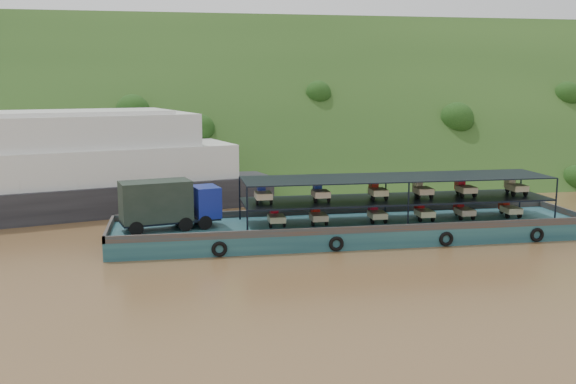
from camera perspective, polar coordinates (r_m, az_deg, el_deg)
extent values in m
plane|color=brown|center=(47.15, 3.04, -4.37)|extent=(160.00, 160.00, 0.00)
cube|color=#1B3513|center=(82.01, -2.65, 1.67)|extent=(140.00, 39.60, 39.60)
cube|color=#133643|center=(47.98, 5.59, -3.42)|extent=(35.00, 7.00, 1.20)
cube|color=#592D19|center=(51.01, 4.58, -1.64)|extent=(35.00, 0.20, 0.50)
cube|color=#592D19|center=(44.61, 6.78, -3.33)|extent=(35.00, 0.20, 0.50)
cube|color=#592D19|center=(55.05, 23.34, -1.57)|extent=(0.20, 7.00, 0.50)
cube|color=#592D19|center=(46.31, -15.64, -3.14)|extent=(0.20, 7.00, 0.50)
torus|color=black|center=(42.92, -6.12, -5.07)|extent=(1.06, 0.26, 1.06)
torus|color=black|center=(44.16, 4.32, -4.62)|extent=(1.06, 0.26, 1.06)
torus|color=black|center=(46.75, 13.89, -4.08)|extent=(1.06, 0.26, 1.06)
torus|color=black|center=(49.96, 21.27, -3.58)|extent=(1.06, 0.26, 1.06)
cylinder|color=black|center=(44.70, -13.36, -3.17)|extent=(1.06, 0.57, 1.00)
cylinder|color=black|center=(46.73, -13.80, -2.63)|extent=(1.06, 0.57, 1.00)
cylinder|color=black|center=(45.37, -9.11, -2.84)|extent=(1.06, 0.57, 1.00)
cylinder|color=black|center=(47.37, -9.73, -2.32)|extent=(1.06, 0.57, 1.00)
cylinder|color=black|center=(45.71, -7.40, -2.70)|extent=(1.06, 0.57, 1.00)
cylinder|color=black|center=(47.70, -8.09, -2.19)|extent=(1.06, 0.57, 1.00)
cube|color=black|center=(46.16, -10.40, -2.47)|extent=(7.14, 3.69, 0.20)
cube|color=navy|center=(46.55, -7.31, -0.83)|extent=(2.20, 2.73, 2.21)
cube|color=black|center=(46.72, -6.32, -0.28)|extent=(0.51, 1.97, 0.90)
cube|color=black|center=(45.68, -11.68, -0.78)|extent=(5.23, 3.43, 2.81)
cube|color=black|center=(48.58, 9.62, -0.63)|extent=(23.00, 5.00, 0.12)
cube|color=black|center=(48.31, 9.67, 1.29)|extent=(23.00, 5.00, 0.08)
cylinder|color=black|center=(43.60, -3.65, -1.70)|extent=(0.12, 0.12, 3.30)
cylinder|color=black|center=(48.48, -4.31, -0.55)|extent=(0.12, 0.12, 3.30)
cylinder|color=black|center=(46.27, 10.65, -1.18)|extent=(0.12, 0.12, 3.30)
cylinder|color=black|center=(50.90, 8.67, -0.14)|extent=(0.12, 0.12, 3.30)
cylinder|color=black|center=(51.44, 22.73, -0.69)|extent=(0.12, 0.12, 3.30)
cylinder|color=black|center=(55.64, 19.97, 0.22)|extent=(0.12, 0.12, 3.30)
cylinder|color=black|center=(47.63, -1.30, -2.41)|extent=(0.12, 0.52, 0.52)
cylinder|color=black|center=(45.82, -1.57, -2.90)|extent=(0.14, 0.52, 0.52)
cylinder|color=black|center=(45.97, -0.34, -2.86)|extent=(0.14, 0.52, 0.52)
cube|color=#C8C28E|center=(46.15, -1.02, -2.37)|extent=(1.15, 1.50, 0.44)
cube|color=red|center=(47.23, -1.24, -1.87)|extent=(0.55, 0.80, 0.80)
cube|color=red|center=(46.94, -1.21, -1.32)|extent=(0.50, 0.10, 0.10)
cylinder|color=black|center=(48.18, 2.35, -2.28)|extent=(0.12, 0.52, 0.52)
cylinder|color=black|center=(46.36, 2.23, -2.75)|extent=(0.14, 0.52, 0.52)
cylinder|color=black|center=(46.58, 3.43, -2.70)|extent=(0.14, 0.52, 0.52)
cube|color=#C1B189|center=(46.73, 2.74, -2.23)|extent=(1.15, 1.50, 0.44)
cube|color=red|center=(47.79, 2.43, -1.74)|extent=(0.55, 0.80, 0.80)
cube|color=red|center=(47.50, 2.49, -1.20)|extent=(0.50, 0.10, 0.10)
cylinder|color=black|center=(49.32, 7.43, -2.07)|extent=(0.12, 0.52, 0.52)
cylinder|color=black|center=(47.49, 7.50, -2.53)|extent=(0.14, 0.52, 0.52)
cylinder|color=black|center=(47.80, 8.65, -2.48)|extent=(0.14, 0.52, 0.52)
cube|color=beige|center=(47.90, 7.96, -2.02)|extent=(1.15, 1.50, 0.44)
cube|color=red|center=(48.94, 7.55, -1.54)|extent=(0.55, 0.80, 0.80)
cube|color=red|center=(48.66, 7.63, -1.01)|extent=(0.50, 0.10, 0.10)
cylinder|color=black|center=(50.54, 11.44, -1.90)|extent=(0.12, 0.52, 0.52)
cylinder|color=black|center=(48.72, 11.66, -2.34)|extent=(0.14, 0.52, 0.52)
cylinder|color=black|center=(49.10, 12.74, -2.28)|extent=(0.14, 0.52, 0.52)
cube|color=beige|center=(49.16, 12.06, -1.84)|extent=(1.15, 1.50, 0.44)
cube|color=red|center=(50.17, 11.58, -1.38)|extent=(0.55, 0.80, 0.80)
cube|color=red|center=(49.89, 11.68, -0.86)|extent=(0.50, 0.10, 0.10)
cylinder|color=black|center=(51.80, 14.75, -1.75)|extent=(0.12, 0.52, 0.52)
cylinder|color=black|center=(49.99, 15.09, -2.17)|extent=(0.14, 0.52, 0.52)
cylinder|color=black|center=(50.42, 16.12, -2.12)|extent=(0.14, 0.52, 0.52)
cube|color=#C2AE89|center=(50.45, 15.45, -1.69)|extent=(1.15, 1.50, 0.44)
cube|color=#AB0B0B|center=(51.43, 14.92, -1.24)|extent=(0.55, 0.80, 0.80)
cube|color=#AB0B0B|center=(51.16, 15.03, -0.73)|extent=(0.50, 0.10, 0.10)
cylinder|color=black|center=(53.49, 18.46, -1.57)|extent=(0.12, 0.52, 0.52)
cylinder|color=black|center=(51.71, 18.91, -1.97)|extent=(0.14, 0.52, 0.52)
cylinder|color=black|center=(52.20, 19.87, -1.92)|extent=(0.14, 0.52, 0.52)
cube|color=beige|center=(52.18, 19.23, -1.51)|extent=(1.15, 1.50, 0.44)
cube|color=#AF1A0B|center=(53.14, 18.64, -1.08)|extent=(0.55, 0.80, 0.80)
cube|color=#AF1A0B|center=(52.88, 18.77, -0.59)|extent=(0.50, 0.10, 0.10)
cylinder|color=black|center=(47.16, -2.44, -0.41)|extent=(0.12, 0.52, 0.52)
cylinder|color=black|center=(45.34, -2.76, -0.82)|extent=(0.14, 0.52, 0.52)
cylinder|color=black|center=(45.48, -1.51, -0.78)|extent=(0.14, 0.52, 0.52)
cube|color=beige|center=(45.69, -2.20, -0.31)|extent=(1.15, 1.50, 0.44)
cube|color=#192898|center=(46.78, -2.39, 0.15)|extent=(0.55, 0.80, 0.80)
cube|color=#192898|center=(46.51, -2.37, 0.72)|extent=(0.50, 0.10, 0.10)
cylinder|color=black|center=(47.89, 2.54, -0.26)|extent=(0.12, 0.52, 0.52)
cylinder|color=black|center=(46.05, 2.42, -0.66)|extent=(0.14, 0.52, 0.52)
cylinder|color=black|center=(46.28, 3.63, -0.62)|extent=(0.14, 0.52, 0.52)
cube|color=beige|center=(46.44, 2.94, -0.15)|extent=(1.15, 1.50, 0.44)
cube|color=#1A349D|center=(47.51, 2.63, 0.30)|extent=(0.55, 0.80, 0.80)
cube|color=#1A349D|center=(47.24, 2.68, 0.86)|extent=(0.50, 0.10, 0.10)
cylinder|color=black|center=(49.01, 7.49, -0.10)|extent=(0.12, 0.52, 0.52)
cylinder|color=black|center=(47.17, 7.57, -0.49)|extent=(0.14, 0.52, 0.52)
cylinder|color=black|center=(47.48, 8.72, -0.45)|extent=(0.14, 0.52, 0.52)
cube|color=#C4BD8A|center=(47.59, 8.02, 0.01)|extent=(1.15, 1.50, 0.44)
cube|color=#AD1C0B|center=(48.64, 7.61, 0.44)|extent=(0.55, 0.80, 0.80)
cube|color=#AD1C0B|center=(48.37, 7.69, 0.99)|extent=(0.50, 0.10, 0.10)
cylinder|color=black|center=(50.16, 11.30, 0.02)|extent=(0.12, 0.52, 0.52)
cylinder|color=black|center=(48.33, 11.52, -0.35)|extent=(0.14, 0.52, 0.52)
cylinder|color=black|center=(48.70, 12.61, -0.32)|extent=(0.14, 0.52, 0.52)
cube|color=tan|center=(48.78, 11.93, 0.13)|extent=(1.15, 1.50, 0.44)
cube|color=beige|center=(49.80, 11.44, 0.55)|extent=(0.55, 0.80, 0.80)
cube|color=beige|center=(49.54, 11.55, 1.09)|extent=(0.50, 0.10, 0.10)
cylinder|color=black|center=(51.50, 14.86, 0.13)|extent=(0.12, 0.52, 0.52)
cylinder|color=black|center=(49.69, 15.21, -0.23)|extent=(0.14, 0.52, 0.52)
cylinder|color=black|center=(50.12, 16.24, -0.19)|extent=(0.14, 0.52, 0.52)
cube|color=tan|center=(50.16, 15.57, 0.24)|extent=(1.15, 1.50, 0.44)
cube|color=red|center=(51.15, 15.03, 0.65)|extent=(0.55, 0.80, 0.80)
cube|color=red|center=(50.90, 15.15, 1.17)|extent=(0.50, 0.10, 0.10)
cylinder|color=black|center=(53.38, 18.92, 0.26)|extent=(0.12, 0.52, 0.52)
cylinder|color=black|center=(51.59, 19.39, -0.08)|extent=(0.14, 0.52, 0.52)
cylinder|color=black|center=(52.09, 20.35, -0.05)|extent=(0.14, 0.52, 0.52)
cube|color=beige|center=(52.08, 19.71, 0.37)|extent=(1.15, 1.50, 0.44)
cube|color=beige|center=(53.04, 19.11, 0.76)|extent=(0.55, 0.80, 0.80)
cube|color=beige|center=(52.80, 19.24, 1.26)|extent=(0.50, 0.10, 0.10)
cube|color=black|center=(60.89, -22.89, -0.64)|extent=(45.75, 22.91, 2.66)
cube|color=silver|center=(60.48, -23.07, 2.06)|extent=(39.04, 20.01, 3.11)
cube|color=silver|center=(60.19, -23.26, 4.88)|extent=(32.33, 17.10, 2.89)
cube|color=silver|center=(60.10, -23.37, 6.41)|extent=(27.76, 14.81, 0.33)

